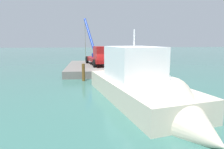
{
  "coord_description": "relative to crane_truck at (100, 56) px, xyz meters",
  "views": [
    {
      "loc": [
        22.36,
        -1.67,
        4.06
      ],
      "look_at": [
        1.98,
        0.66,
        0.49
      ],
      "focal_mm": 31.16,
      "sensor_mm": 36.0,
      "label": 1
    }
  ],
  "objects": [
    {
      "name": "ground",
      "position": [
        3.39,
        0.32,
        -2.14
      ],
      "size": [
        200.0,
        200.0,
        0.0
      ],
      "primitive_type": "plane",
      "color": "#386B60"
    },
    {
      "name": "dock",
      "position": [
        -0.8,
        0.32,
        -1.73
      ],
      "size": [
        11.75,
        9.29,
        0.81
      ],
      "primitive_type": "cube",
      "color": "slate",
      "rests_on": "ground"
    },
    {
      "name": "crane_truck",
      "position": [
        0.0,
        0.0,
        0.0
      ],
      "size": [
        9.42,
        4.0,
        6.76
      ],
      "color": "maroon",
      "rests_on": "dock"
    },
    {
      "name": "dock_worker",
      "position": [
        1.21,
        2.3,
        -0.38
      ],
      "size": [
        0.34,
        0.34,
        1.84
      ],
      "color": "black",
      "rests_on": "dock"
    },
    {
      "name": "salvaged_car",
      "position": [
        5.97,
        2.04,
        -1.43
      ],
      "size": [
        4.49,
        2.58,
        2.92
      ],
      "color": "black",
      "rests_on": "ground"
    },
    {
      "name": "moored_yacht",
      "position": [
        14.4,
        2.23,
        -1.51
      ],
      "size": [
        13.22,
        6.59,
        6.58
      ],
      "color": "beige",
      "rests_on": "ground"
    },
    {
      "name": "piling_near",
      "position": [
        6.04,
        -2.03,
        -1.25
      ],
      "size": [
        0.31,
        0.31,
        1.77
      ],
      "primitive_type": "cylinder",
      "color": "brown",
      "rests_on": "ground"
    },
    {
      "name": "piling_mid",
      "position": [
        5.73,
        2.32,
        -1.15
      ],
      "size": [
        0.31,
        0.31,
        1.98
      ],
      "primitive_type": "cylinder",
      "color": "brown",
      "rests_on": "ground"
    }
  ]
}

